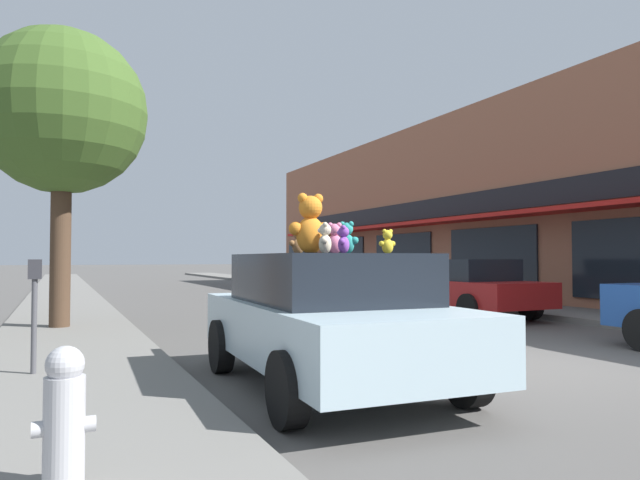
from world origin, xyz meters
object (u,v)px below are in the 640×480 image
(teddy_bear_purple, at_px, (343,240))
(fire_hydrant, at_px, (64,417))
(teddy_bear_teal, at_px, (347,238))
(teddy_bear_brown, at_px, (298,242))
(teddy_bear_pink, at_px, (335,239))
(parking_meter, at_px, (34,301))
(plush_art_car, at_px, (328,317))
(teddy_bear_giant, at_px, (310,225))
(teddy_bear_cream, at_px, (325,239))
(parked_car_far_center, at_px, (459,285))
(street_tree, at_px, (62,113))
(teddy_bear_yellow, at_px, (387,242))

(teddy_bear_purple, bearing_deg, fire_hydrant, -24.21)
(teddy_bear_teal, bearing_deg, teddy_bear_brown, -11.15)
(teddy_bear_pink, xyz_separation_m, parking_meter, (-3.08, 1.34, -0.69))
(plush_art_car, xyz_separation_m, parking_meter, (-2.95, 1.43, 0.17))
(teddy_bear_teal, bearing_deg, teddy_bear_giant, 33.81)
(teddy_bear_cream, height_order, teddy_bear_brown, teddy_bear_cream)
(plush_art_car, xyz_separation_m, parked_car_far_center, (6.31, 5.72, -0.02))
(plush_art_car, height_order, street_tree, street_tree)
(teddy_bear_giant, height_order, fire_hydrant, teddy_bear_giant)
(street_tree, bearing_deg, fire_hydrant, -89.91)
(teddy_bear_cream, bearing_deg, plush_art_car, 169.36)
(fire_hydrant, bearing_deg, parked_car_far_center, 41.33)
(fire_hydrant, bearing_deg, teddy_bear_brown, 48.69)
(street_tree, xyz_separation_m, parking_meter, (-0.27, -4.65, -3.23))
(teddy_bear_pink, height_order, parked_car_far_center, teddy_bear_pink)
(teddy_bear_yellow, height_order, teddy_bear_pink, teddy_bear_pink)
(plush_art_car, height_order, teddy_bear_giant, teddy_bear_giant)
(teddy_bear_pink, height_order, teddy_bear_teal, teddy_bear_teal)
(plush_art_car, bearing_deg, teddy_bear_teal, 37.66)
(teddy_bear_pink, xyz_separation_m, street_tree, (-2.81, 5.99, 2.53))
(teddy_bear_cream, xyz_separation_m, teddy_bear_teal, (0.49, 0.44, 0.02))
(teddy_bear_purple, height_order, street_tree, street_tree)
(fire_hydrant, bearing_deg, parking_meter, 94.45)
(teddy_bear_yellow, height_order, parking_meter, teddy_bear_yellow)
(teddy_bear_giant, xyz_separation_m, teddy_bear_teal, (0.43, -0.10, -0.15))
(parking_meter, bearing_deg, teddy_bear_brown, -10.89)
(teddy_bear_cream, height_order, parking_meter, teddy_bear_cream)
(plush_art_car, bearing_deg, parked_car_far_center, 44.59)
(teddy_bear_cream, height_order, teddy_bear_teal, teddy_bear_teal)
(teddy_bear_giant, distance_m, teddy_bear_purple, 0.86)
(teddy_bear_cream, bearing_deg, parking_meter, -96.50)
(teddy_bear_teal, bearing_deg, teddy_bear_purple, 107.51)
(teddy_bear_brown, xyz_separation_m, teddy_bear_teal, (0.37, -0.60, 0.03))
(plush_art_car, relative_size, teddy_bear_pink, 11.59)
(teddy_bear_giant, bearing_deg, teddy_bear_brown, -96.65)
(parked_car_far_center, height_order, street_tree, street_tree)
(parked_car_far_center, height_order, parking_meter, parking_meter)
(teddy_bear_pink, xyz_separation_m, fire_hydrant, (-2.80, -2.27, -1.11))
(fire_hydrant, relative_size, parking_meter, 0.62)
(teddy_bear_purple, xyz_separation_m, parked_car_far_center, (6.36, 6.19, -0.85))
(fire_hydrant, bearing_deg, plush_art_car, 39.19)
(teddy_bear_cream, bearing_deg, teddy_bear_giant, -163.90)
(street_tree, bearing_deg, teddy_bear_yellow, -61.72)
(teddy_bear_giant, bearing_deg, parking_meter, -20.59)
(plush_art_car, distance_m, teddy_bear_teal, 0.99)
(teddy_bear_giant, distance_m, teddy_bear_pink, 0.37)
(parking_meter, bearing_deg, teddy_bear_purple, -33.24)
(teddy_bear_teal, relative_size, parking_meter, 0.30)
(teddy_bear_teal, height_order, parking_meter, teddy_bear_teal)
(teddy_bear_teal, relative_size, fire_hydrant, 0.49)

